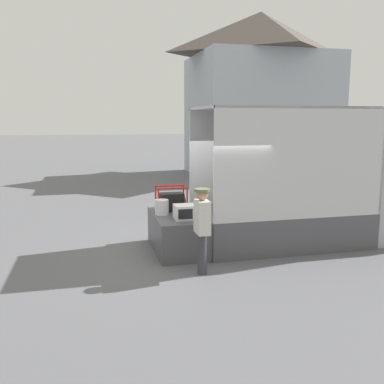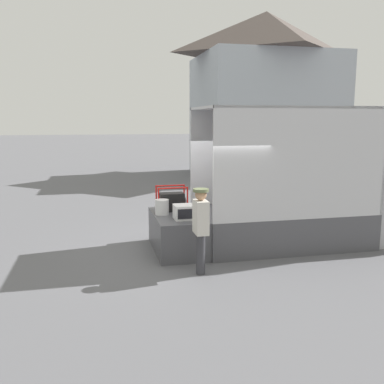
% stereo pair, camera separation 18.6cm
% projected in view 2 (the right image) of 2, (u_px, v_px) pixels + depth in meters
% --- Properties ---
extents(ground_plane, '(160.00, 160.00, 0.00)m').
position_uv_depth(ground_plane, '(200.00, 248.00, 10.18)').
color(ground_plane, slate).
extents(box_truck, '(6.35, 2.20, 3.33)m').
position_uv_depth(box_truck, '(342.00, 201.00, 10.81)').
color(box_truck, '#B2B2B7').
rests_on(box_truck, ground).
extents(tailgate_deck, '(1.10, 2.09, 0.86)m').
position_uv_depth(tailgate_deck, '(178.00, 232.00, 9.99)').
color(tailgate_deck, '#4C4C51').
rests_on(tailgate_deck, ground).
extents(microwave, '(0.49, 0.43, 0.32)m').
position_uv_depth(microwave, '(185.00, 212.00, 9.43)').
color(microwave, white).
rests_on(microwave, tailgate_deck).
extents(portable_generator, '(0.73, 0.43, 0.60)m').
position_uv_depth(portable_generator, '(172.00, 201.00, 10.29)').
color(portable_generator, black).
rests_on(portable_generator, tailgate_deck).
extents(orange_bucket, '(0.32, 0.32, 0.35)m').
position_uv_depth(orange_bucket, '(162.00, 207.00, 9.89)').
color(orange_bucket, silver).
rests_on(orange_bucket, tailgate_deck).
extents(worker_person, '(0.31, 0.44, 1.72)m').
position_uv_depth(worker_person, '(201.00, 222.00, 8.33)').
color(worker_person, '#38383D').
rests_on(worker_person, ground).
extents(house_backdrop, '(7.39, 6.38, 8.67)m').
position_uv_depth(house_backdrop, '(265.00, 94.00, 23.24)').
color(house_backdrop, '#A8B2BC').
rests_on(house_backdrop, ground).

